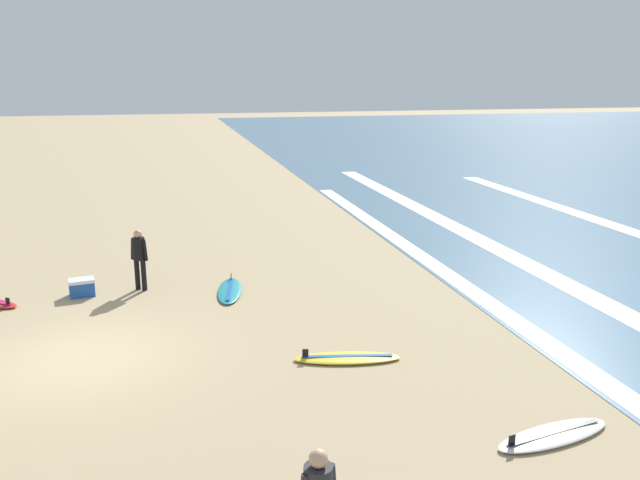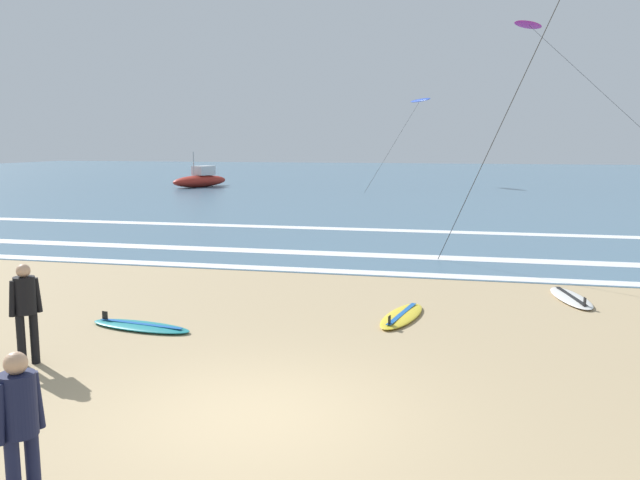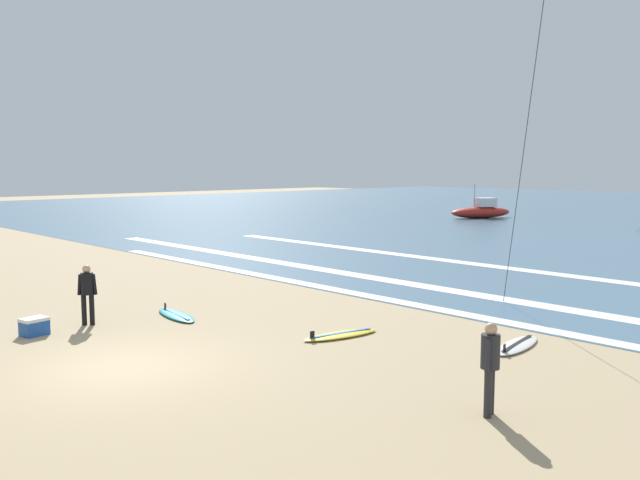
{
  "view_description": "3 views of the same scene",
  "coord_description": "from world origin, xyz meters",
  "px_view_note": "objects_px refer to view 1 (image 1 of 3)",
  "views": [
    {
      "loc": [
        12.84,
        1.76,
        5.48
      ],
      "look_at": [
        -0.04,
        4.9,
        2.11
      ],
      "focal_mm": 37.04,
      "sensor_mm": 36.0,
      "label": 1
    },
    {
      "loc": [
        2.5,
        -7.46,
        3.45
      ],
      "look_at": [
        -0.16,
        4.4,
        1.61
      ],
      "focal_mm": 36.69,
      "sensor_mm": 36.0,
      "label": 2
    },
    {
      "loc": [
        12.88,
        -6.39,
        4.21
      ],
      "look_at": [
        0.1,
        5.58,
        2.26
      ],
      "focal_mm": 38.0,
      "sensor_mm": 36.0,
      "label": 3
    }
  ],
  "objects_px": {
    "surfboard_near_water": "(553,435)",
    "surfboard_foreground_flat": "(230,290)",
    "surfer_foreground_main": "(139,254)",
    "cooler_box": "(82,287)",
    "surfboard_left_pile": "(347,358)"
  },
  "relations": [
    {
      "from": "surfboard_near_water",
      "to": "surfboard_foreground_flat",
      "type": "xyz_separation_m",
      "value": [
        -8.17,
        -4.11,
        0.0
      ]
    },
    {
      "from": "surfer_foreground_main",
      "to": "cooler_box",
      "type": "bearing_deg",
      "value": -85.26
    },
    {
      "from": "surfboard_left_pile",
      "to": "surfboard_foreground_flat",
      "type": "relative_size",
      "value": 1.0
    },
    {
      "from": "surfboard_left_pile",
      "to": "surfboard_near_water",
      "type": "xyz_separation_m",
      "value": [
        3.48,
        2.32,
        0.0
      ]
    },
    {
      "from": "surfer_foreground_main",
      "to": "cooler_box",
      "type": "xyz_separation_m",
      "value": [
        0.12,
        -1.45,
        -0.74
      ]
    },
    {
      "from": "surfer_foreground_main",
      "to": "surfboard_foreground_flat",
      "type": "bearing_deg",
      "value": 71.64
    },
    {
      "from": "surfboard_left_pile",
      "to": "surfboard_foreground_flat",
      "type": "distance_m",
      "value": 5.02
    },
    {
      "from": "surfer_foreground_main",
      "to": "surfboard_left_pile",
      "type": "distance_m",
      "value": 6.79
    },
    {
      "from": "cooler_box",
      "to": "surfboard_foreground_flat",
      "type": "bearing_deg",
      "value": 80.48
    },
    {
      "from": "surfboard_left_pile",
      "to": "cooler_box",
      "type": "distance_m",
      "value": 7.6
    },
    {
      "from": "surfboard_left_pile",
      "to": "surfboard_foreground_flat",
      "type": "bearing_deg",
      "value": -159.03
    },
    {
      "from": "surfboard_left_pile",
      "to": "cooler_box",
      "type": "xyz_separation_m",
      "value": [
        -5.3,
        -5.45,
        0.18
      ]
    },
    {
      "from": "surfer_foreground_main",
      "to": "surfboard_near_water",
      "type": "xyz_separation_m",
      "value": [
        8.9,
        6.32,
        -0.91
      ]
    },
    {
      "from": "surfboard_near_water",
      "to": "surfboard_foreground_flat",
      "type": "relative_size",
      "value": 1.0
    },
    {
      "from": "surfboard_foreground_flat",
      "to": "surfer_foreground_main",
      "type": "bearing_deg",
      "value": -108.36
    }
  ]
}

